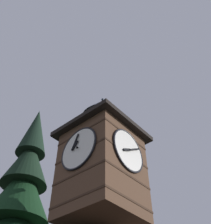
# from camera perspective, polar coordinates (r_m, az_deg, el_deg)

# --- Properties ---
(clock_tower) EXTENTS (3.93, 3.93, 7.69)m
(clock_tower) POSITION_cam_1_polar(r_m,az_deg,el_deg) (14.63, -0.71, -9.38)
(clock_tower) COLOR brown
(clock_tower) RESTS_ON building_main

